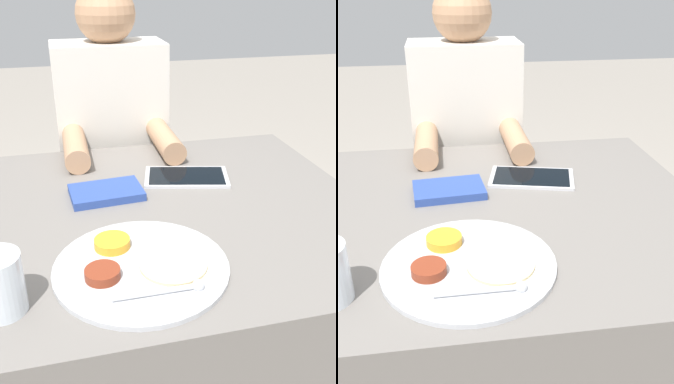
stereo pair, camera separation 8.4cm
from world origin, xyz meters
TOP-DOWN VIEW (x-y plane):
  - dining_table at (0.00, 0.00)m, footprint 1.06×0.85m
  - thali_tray at (-0.05, -0.23)m, footprint 0.33×0.33m
  - red_notebook at (-0.08, 0.09)m, footprint 0.18×0.13m
  - tablet_device at (0.14, 0.14)m, footprint 0.25×0.18m
  - person_diner at (0.00, 0.57)m, footprint 0.36×0.46m

SIDE VIEW (x-z plane):
  - dining_table at x=0.00m, z-range 0.00..0.74m
  - person_diner at x=0.00m, z-range -0.03..1.18m
  - tablet_device at x=0.14m, z-range 0.74..0.74m
  - thali_tray at x=-0.05m, z-range 0.73..0.76m
  - red_notebook at x=-0.08m, z-range 0.73..0.75m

